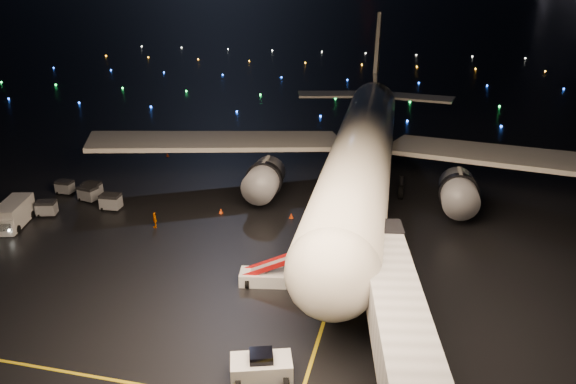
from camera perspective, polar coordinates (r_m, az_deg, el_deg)
name	(u,v)px	position (r m, az deg, el deg)	size (l,w,h in m)	color
ground	(396,19)	(336.67, 10.87, 16.84)	(2000.00, 2000.00, 0.00)	black
lane_centre	(351,233)	(56.03, 6.45, -4.17)	(0.25, 80.00, 0.02)	gold
lane_cross	(42,368)	(41.54, -23.73, -16.02)	(60.00, 0.25, 0.02)	gold
airliner	(366,112)	(65.21, 7.88, 8.05)	(65.34, 62.07, 18.51)	silver
pushback_tug	(261,365)	(37.12, -2.73, -17.11)	(3.89, 2.04, 1.85)	silver
belt_loader	(269,265)	(46.37, -1.98, -7.43)	(6.98, 1.90, 3.39)	silver
service_truck	(14,213)	(63.43, -26.06, -1.96)	(2.18, 6.90, 2.54)	silver
crew_c	(155,220)	(58.16, -13.38, -2.78)	(0.97, 0.40, 1.65)	#E26E00
safety_cone_0	(291,216)	(58.92, 0.33, -2.42)	(0.49, 0.49, 0.56)	#F8460E
safety_cone_1	(254,181)	(68.95, -3.46, 1.10)	(0.40, 0.40, 0.45)	#F8460E
safety_cone_2	(221,211)	(60.55, -6.84, -1.91)	(0.49, 0.49, 0.55)	#F8460E
safety_cone_3	(168,155)	(80.75, -12.14, 3.72)	(0.45, 0.45, 0.51)	#F8460E
taxiway_lights	(351,76)	(144.41, 6.39, 11.67)	(164.00, 92.00, 0.36)	black
baggage_cart_0	(111,202)	(63.79, -17.56, -0.97)	(2.09, 1.46, 1.77)	gray
baggage_cart_1	(92,190)	(68.27, -19.27, 0.24)	(1.98, 1.38, 1.68)	gray
baggage_cart_2	(88,194)	(67.07, -19.62, -0.17)	(2.01, 1.41, 1.71)	gray
baggage_cart_3	(47,208)	(64.63, -23.32, -1.52)	(1.94, 1.36, 1.65)	gray
baggage_cart_4	(65,187)	(70.27, -21.72, 0.46)	(1.86, 1.30, 1.58)	gray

